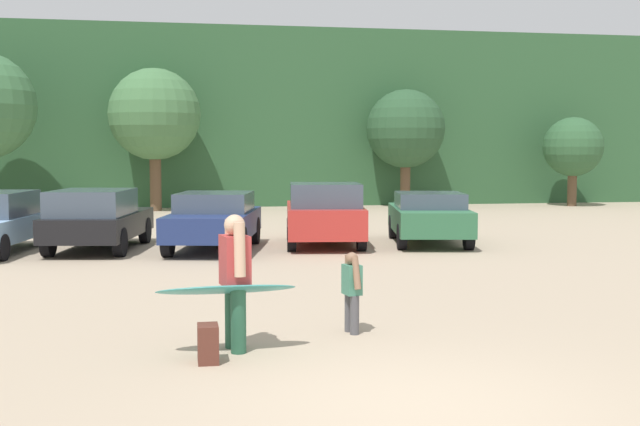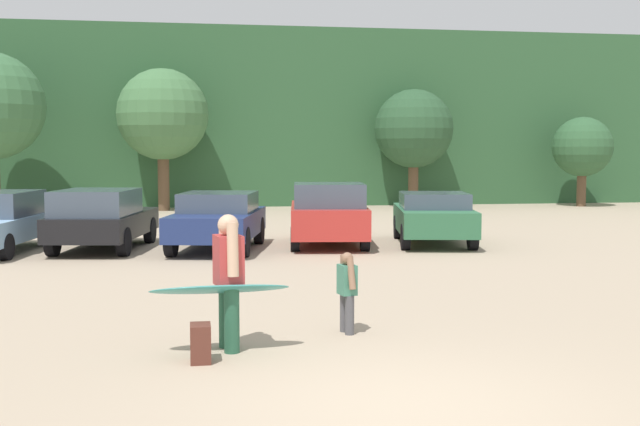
{
  "view_description": "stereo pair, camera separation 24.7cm",
  "coord_description": "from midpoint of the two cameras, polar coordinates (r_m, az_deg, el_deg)",
  "views": [
    {
      "loc": [
        -2.31,
        -7.34,
        2.48
      ],
      "look_at": [
        0.29,
        7.03,
        1.34
      ],
      "focal_mm": 44.83,
      "sensor_mm": 36.0,
      "label": 1
    },
    {
      "loc": [
        -2.07,
        -7.38,
        2.48
      ],
      "look_at": [
        0.29,
        7.03,
        1.34
      ],
      "focal_mm": 44.83,
      "sensor_mm": 36.0,
      "label": 2
    }
  ],
  "objects": [
    {
      "name": "parked_car_black",
      "position": [
        20.55,
        -15.95,
        -0.35
      ],
      "size": [
        2.55,
        4.47,
        1.53
      ],
      "rotation": [
        0.0,
        0.0,
        1.4
      ],
      "color": "black",
      "rests_on": "ground_plane"
    },
    {
      "name": "parked_car_red",
      "position": [
        20.79,
        -0.03,
        -0.07
      ],
      "size": [
        2.44,
        4.22,
        1.65
      ],
      "rotation": [
        0.0,
        0.0,
        1.44
      ],
      "color": "#B72D28",
      "rests_on": "ground_plane"
    },
    {
      "name": "hillside_ridge",
      "position": [
        41.2,
        -7.26,
        6.51
      ],
      "size": [
        108.0,
        12.0,
        7.92
      ],
      "primitive_type": "cube",
      "color": "#2D5633",
      "rests_on": "ground_plane"
    },
    {
      "name": "tree_far_right",
      "position": [
        33.55,
        -11.94,
        6.87
      ],
      "size": [
        3.75,
        3.75,
        5.84
      ],
      "color": "brown",
      "rests_on": "ground_plane"
    },
    {
      "name": "backpack_dropped",
      "position": [
        9.57,
        -8.74,
        -9.21
      ],
      "size": [
        0.24,
        0.34,
        0.45
      ],
      "color": "#592D23",
      "rests_on": "ground_plane"
    },
    {
      "name": "person_adult",
      "position": [
        9.96,
        -6.8,
        -4.35
      ],
      "size": [
        0.38,
        0.65,
        1.7
      ],
      "rotation": [
        0.0,
        0.0,
        3.32
      ],
      "color": "#26593F",
      "rests_on": "ground_plane"
    },
    {
      "name": "surfboard_teal",
      "position": [
        9.87,
        -7.41,
        -5.45
      ],
      "size": [
        1.74,
        0.55,
        0.22
      ],
      "rotation": [
        0.0,
        0.0,
        3.19
      ],
      "color": "teal"
    },
    {
      "name": "tree_center_left",
      "position": [
        37.36,
        17.43,
        4.49
      ],
      "size": [
        2.64,
        2.64,
        3.97
      ],
      "color": "brown",
      "rests_on": "ground_plane"
    },
    {
      "name": "parked_car_navy",
      "position": [
        20.09,
        -7.91,
        -0.44
      ],
      "size": [
        2.74,
        4.42,
        1.43
      ],
      "rotation": [
        0.0,
        0.0,
        1.36
      ],
      "color": "navy",
      "rests_on": "ground_plane"
    },
    {
      "name": "person_child",
      "position": [
        10.88,
        1.64,
        -5.34
      ],
      "size": [
        0.25,
        0.46,
        1.11
      ],
      "rotation": [
        0.0,
        0.0,
        3.32
      ],
      "color": "#4C4C51",
      "rests_on": "ground_plane"
    },
    {
      "name": "parked_car_forest_green",
      "position": [
        21.37,
        7.46,
        -0.23
      ],
      "size": [
        2.57,
        4.25,
        1.37
      ],
      "rotation": [
        0.0,
        0.0,
        1.38
      ],
      "color": "#2D6642",
      "rests_on": "ground_plane"
    },
    {
      "name": "tree_left",
      "position": [
        35.24,
        5.93,
        5.97
      ],
      "size": [
        3.43,
        3.43,
        5.15
      ],
      "color": "brown",
      "rests_on": "ground_plane"
    },
    {
      "name": "ground_plane",
      "position": [
        8.07,
        6.16,
        -13.45
      ],
      "size": [
        120.0,
        120.0,
        0.0
      ],
      "primitive_type": "plane",
      "color": "tan"
    }
  ]
}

